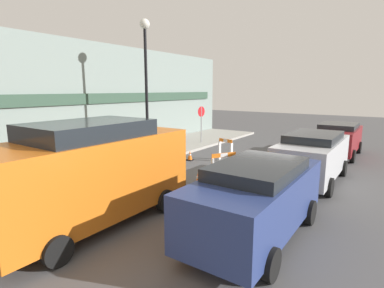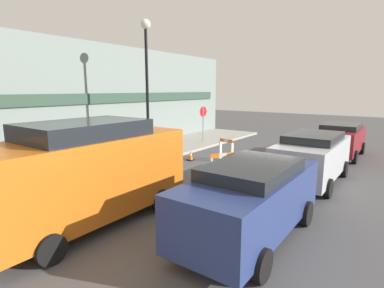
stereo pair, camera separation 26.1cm
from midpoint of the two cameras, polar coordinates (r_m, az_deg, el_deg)
name	(u,v)px [view 1 (the left image)]	position (r m, az deg, el deg)	size (l,w,h in m)	color
ground_plane	(269,170)	(12.68, 13.81, -4.74)	(60.00, 60.00, 0.00)	#4C4C4F
sidewalk_slab	(154,150)	(15.94, -7.76, -1.22)	(18.00, 3.58, 0.13)	#9E9B93
storefront_facade	(127,98)	(16.95, -12.70, 8.47)	(18.00, 0.22, 5.50)	gray
streetlamp_post	(146,72)	(13.76, -9.32, 13.39)	(0.44, 0.44, 6.09)	black
stop_sign	(201,118)	(17.60, 1.36, 4.89)	(0.60, 0.08, 2.13)	gray
barricade_0	(225,149)	(13.82, 5.85, -0.97)	(0.28, 0.77, 1.01)	white
barricade_1	(156,154)	(12.51, -7.37, -1.84)	(0.85, 0.49, 1.14)	white
barricade_2	(224,166)	(10.59, 5.36, -4.21)	(0.89, 0.61, 1.06)	white
traffic_cone_0	(238,163)	(12.06, 8.12, -3.68)	(0.30, 0.30, 0.69)	black
traffic_cone_1	(198,179)	(10.06, 0.48, -6.67)	(0.30, 0.30, 0.61)	black
traffic_cone_2	(254,168)	(11.91, 11.07, -4.44)	(0.30, 0.30, 0.49)	black
traffic_cone_3	(164,167)	(11.41, -5.96, -4.44)	(0.30, 0.30, 0.69)	black
traffic_cone_4	(190,156)	(13.84, -0.95, -2.23)	(0.30, 0.30, 0.46)	black
traffic_cone_5	(175,171)	(11.28, -3.93, -5.21)	(0.30, 0.30, 0.46)	black
person_worker	(135,157)	(10.96, -11.56, -2.37)	(0.51, 0.51, 1.63)	#33333D
parked_car_0	(257,195)	(6.75, 11.19, -9.58)	(4.31, 1.85, 1.70)	navy
parked_car_1	(313,154)	(11.36, 21.40, -1.84)	(4.39, 1.87, 1.74)	#B7BABF
parked_car_2	(338,137)	(16.33, 25.63, 1.14)	(4.01, 1.88, 1.60)	maroon
work_van	(91,169)	(7.59, -19.59, -4.59)	(5.00, 2.14, 2.51)	#D16619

